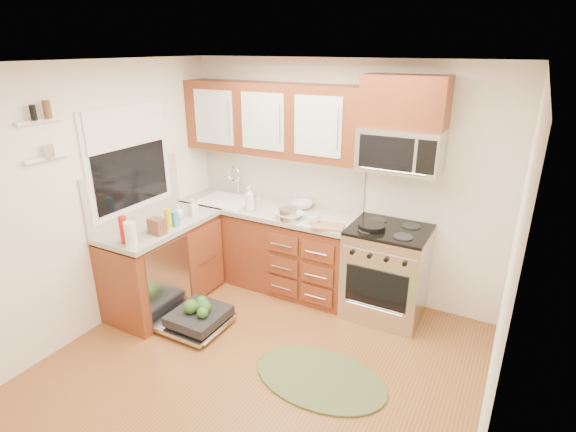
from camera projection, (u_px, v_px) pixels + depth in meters
The scene contains 38 objects.
floor at pixel (254, 373), 3.81m from camera, with size 3.50×3.50×0.00m, color brown.
ceiling at pixel (244, 63), 2.92m from camera, with size 3.50×3.50×0.00m, color white.
wall_back at pixel (339, 181), 4.81m from camera, with size 3.50×0.04×2.50m, color white.
wall_front at pixel (27, 383), 1.93m from camera, with size 3.50×0.04×2.50m, color white.
wall_left at pixel (90, 203), 4.15m from camera, with size 0.04×3.50×2.50m, color white.
wall_right at pixel (504, 297), 2.59m from camera, with size 0.04×3.50×2.50m, color white.
base_cabinet_back at pixel (268, 248), 5.18m from camera, with size 2.05×0.60×0.85m, color maroon.
base_cabinet_left at pixel (164, 266), 4.74m from camera, with size 0.60×1.25×0.85m, color maroon.
countertop_back at pixel (266, 209), 5.00m from camera, with size 2.07×0.64×0.05m, color #9E9A90.
countertop_left at pixel (160, 225), 4.56m from camera, with size 0.64×1.27×0.05m, color #9E9A90.
backsplash_back at pixel (279, 176), 5.13m from camera, with size 2.05×0.02×0.57m, color beige.
backsplash_left at pixel (135, 192), 4.59m from camera, with size 0.02×1.25×0.57m, color beige.
upper_cabinets at pixel (271, 119), 4.76m from camera, with size 2.05×0.35×0.75m, color maroon, non-canonical shape.
cabinet_over_mw at pixel (405, 102), 4.04m from camera, with size 0.76×0.35×0.47m, color maroon.
range at pixel (386, 272), 4.52m from camera, with size 0.76×0.64×0.95m, color silver, non-canonical shape.
microwave at pixel (400, 150), 4.18m from camera, with size 0.76×0.38×0.40m, color silver, non-canonical shape.
sink at pixel (227, 211), 5.25m from camera, with size 0.62×0.50×0.26m, color white, non-canonical shape.
dishwasher at pixel (196, 318), 4.41m from camera, with size 0.70×0.60×0.20m, color silver, non-canonical shape.
window at pixel (129, 160), 4.44m from camera, with size 0.03×1.05×1.05m, color white, non-canonical shape.
window_blind at pixel (127, 126), 4.31m from camera, with size 0.02×0.96×0.40m, color white.
shelf_upper at pixel (40, 121), 3.56m from camera, with size 0.04×0.40×0.03m, color white.
shelf_lower at pixel (47, 158), 3.67m from camera, with size 0.04×0.40×0.03m, color white.
rug at pixel (320, 378), 3.75m from camera, with size 1.14×0.74×0.02m, color #566238, non-canonical shape.
skillet at pixel (372, 227), 4.32m from camera, with size 0.26×0.26×0.05m, color black.
stock_pot at pixel (288, 214), 4.61m from camera, with size 0.20×0.20×0.12m, color silver.
cutting_board at pixel (328, 226), 4.43m from camera, with size 0.31×0.20×0.02m, color #9E6B48.
canister at pixel (252, 202), 4.92m from camera, with size 0.09×0.09×0.15m, color silver.
paper_towel_roll at pixel (131, 234), 3.98m from camera, with size 0.11×0.11×0.23m, color white.
mustard_bottle at pixel (168, 219), 4.38m from camera, with size 0.06×0.06×0.20m, color gold.
red_bottle at pixel (123, 230), 4.04m from camera, with size 0.07×0.07×0.26m, color red.
wooden_box at pixel (157, 226), 4.26m from camera, with size 0.15×0.11×0.15m, color brown.
blue_carton at pixel (174, 219), 4.45m from camera, with size 0.09×0.06×0.15m, color #2A97C4.
bowl_a at pixel (289, 216), 4.65m from camera, with size 0.28×0.28×0.07m, color #999999.
bowl_b at pixel (302, 205), 4.95m from camera, with size 0.24×0.24×0.08m, color #999999.
cup at pixel (314, 219), 4.52m from camera, with size 0.12×0.12×0.10m, color #999999.
soap_bottle_a at pixel (249, 199), 4.83m from camera, with size 0.11×0.11×0.28m, color #999999.
soap_bottle_b at pixel (193, 207), 4.72m from camera, with size 0.08×0.08×0.18m, color #999999.
soap_bottle_c at pixel (178, 212), 4.63m from camera, with size 0.12×0.12×0.15m, color #999999.
Camera 1 is at (1.72, -2.57, 2.61)m, focal length 28.00 mm.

